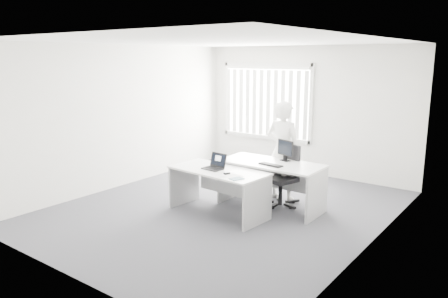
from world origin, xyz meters
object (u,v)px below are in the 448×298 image
Objects in this scene: desk_far at (271,175)px; laptop at (213,162)px; monitor at (285,151)px; person at (283,151)px; office_chair at (283,186)px; desk_near at (218,182)px.

desk_far is 5.44× the size of laptop.
person is at bearing 144.18° from monitor.
desk_far is 1.07m from laptop.
person reaches higher than laptop.
office_chair is 2.93× the size of monitor.
laptop reaches higher than desk_far.
monitor is at bearing 125.80° from person.
laptop is at bearing -106.17° from office_chair.
laptop is 1.31m from monitor.
desk_near is 1.60× the size of office_chair.
desk_near is 1.30m from monitor.
monitor reaches higher than office_chair.
desk_near is 1.24m from office_chair.
desk_far is 0.37m from office_chair.
office_chair reaches higher than desk_far.
person reaches higher than monitor.
desk_near is at bearing 69.98° from person.
person is 1.45m from laptop.
monitor is at bearing 61.10° from desk_near.
monitor reaches higher than laptop.
office_chair is at bearing 63.53° from desk_near.
laptop reaches higher than desk_near.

